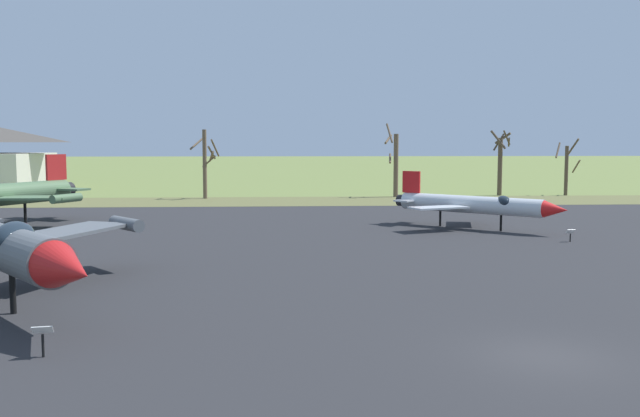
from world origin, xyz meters
name	(u,v)px	position (x,y,z in m)	size (l,w,h in m)	color
ground_plane	(544,358)	(0.00, 0.00, 0.00)	(600.00, 600.00, 0.00)	olive
asphalt_apron	(419,256)	(0.00, 18.41, 0.03)	(101.28, 61.36, 0.05)	#28282B
grass_verge_strip	(350,201)	(0.00, 55.09, 0.03)	(161.28, 12.00, 0.06)	brown
info_placard_rear_center	(43,337)	(-14.72, 0.80, 0.65)	(0.62, 0.35, 1.00)	black
jet_fighter_rear_left	(474,204)	(6.41, 30.17, 1.85)	(10.91, 10.18, 4.12)	silver
info_placard_rear_left	(570,234)	(10.68, 23.32, 0.55)	(0.60, 0.34, 0.85)	black
bare_tree_far_left	(206,161)	(-15.81, 59.32, 4.23)	(3.22, 3.17, 7.75)	brown
bare_tree_left_of_center	(395,162)	(5.69, 60.51, 4.06)	(1.71, 2.52, 8.51)	brown
bare_tree_center	(500,160)	(18.74, 62.63, 4.22)	(2.78, 2.80, 7.77)	brown
bare_tree_right_of_center	(567,166)	(26.72, 62.29, 3.45)	(2.89, 2.84, 6.82)	brown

